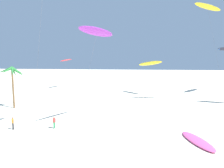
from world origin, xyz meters
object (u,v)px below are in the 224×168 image
at_px(palm_tree_2, 12,73).
at_px(flying_kite_3, 66,60).
at_px(grounded_kite_1, 198,141).
at_px(person_foreground_walker, 13,123).
at_px(flying_kite_5, 208,7).
at_px(flying_kite_0, 150,63).
at_px(flying_kite_2, 97,32).
at_px(person_near_left, 54,122).
at_px(flying_kite_6, 224,49).

distance_m(palm_tree_2, flying_kite_3, 25.42).
bearing_deg(grounded_kite_1, person_foreground_walker, 175.15).
bearing_deg(flying_kite_5, flying_kite_0, 135.86).
bearing_deg(person_foreground_walker, flying_kite_0, 55.16).
height_order(flying_kite_3, person_foreground_walker, flying_kite_3).
xyz_separation_m(flying_kite_0, flying_kite_2, (-9.09, -25.38, 5.13)).
relative_size(flying_kite_2, flying_kite_3, 1.16).
bearing_deg(person_near_left, flying_kite_5, 35.76).
xyz_separation_m(flying_kite_0, person_foreground_walker, (-20.00, -28.73, -6.97)).
bearing_deg(flying_kite_2, flying_kite_6, 45.98).
distance_m(grounded_kite_1, person_foreground_walker, 23.41).
height_order(flying_kite_2, flying_kite_5, flying_kite_5).
bearing_deg(grounded_kite_1, flying_kite_5, 71.80).
relative_size(flying_kite_3, grounded_kite_1, 1.87).
bearing_deg(grounded_kite_1, person_near_left, 170.65).
distance_m(palm_tree_2, person_near_left, 16.86).
height_order(grounded_kite_1, person_near_left, person_near_left).
height_order(flying_kite_6, person_foreground_walker, flying_kite_6).
xyz_separation_m(flying_kite_2, person_near_left, (-5.58, -2.37, -12.14)).
height_order(palm_tree_2, person_foreground_walker, palm_tree_2).
bearing_deg(flying_kite_2, flying_kite_5, 38.87).
xyz_separation_m(flying_kite_3, flying_kite_6, (43.53, -4.01, 3.10)).
relative_size(flying_kite_0, person_foreground_walker, 7.26).
relative_size(flying_kite_3, flying_kite_5, 0.59).
distance_m(flying_kite_6, person_near_left, 47.73).
height_order(flying_kite_0, person_near_left, flying_kite_0).
bearing_deg(flying_kite_3, flying_kite_6, -5.26).
height_order(flying_kite_0, flying_kite_6, flying_kite_6).
relative_size(flying_kite_2, person_foreground_walker, 8.08).
relative_size(palm_tree_2, flying_kite_6, 0.57).
xyz_separation_m(flying_kite_2, flying_kite_3, (-15.13, 33.39, -4.51)).
height_order(flying_kite_2, person_foreground_walker, flying_kite_2).
bearing_deg(person_near_left, palm_tree_2, 138.45).
bearing_deg(palm_tree_2, flying_kite_6, 24.84).
bearing_deg(flying_kite_6, person_near_left, -136.94).
height_order(palm_tree_2, flying_kite_3, flying_kite_3).
height_order(flying_kite_5, grounded_kite_1, flying_kite_5).
relative_size(grounded_kite_1, person_near_left, 3.86).
bearing_deg(flying_kite_6, flying_kite_3, 174.74).
distance_m(flying_kite_3, person_near_left, 37.79).
bearing_deg(flying_kite_2, palm_tree_2, 154.97).
distance_m(flying_kite_2, grounded_kite_1, 18.65).
height_order(flying_kite_3, person_near_left, flying_kite_3).
distance_m(flying_kite_2, flying_kite_6, 40.89).
xyz_separation_m(grounded_kite_1, person_near_left, (-17.98, 2.96, 0.73)).
distance_m(palm_tree_2, flying_kite_0, 31.67).
relative_size(flying_kite_3, flying_kite_6, 0.86).
xyz_separation_m(flying_kite_2, person_foreground_walker, (-10.91, -3.35, -12.10)).
relative_size(palm_tree_2, person_foreground_walker, 4.59).
bearing_deg(person_foreground_walker, palm_tree_2, 119.63).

